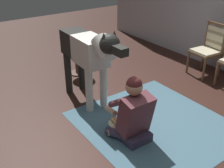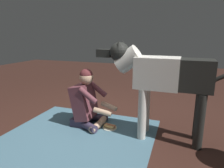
% 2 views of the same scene
% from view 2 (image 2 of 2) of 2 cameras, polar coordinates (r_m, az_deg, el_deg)
% --- Properties ---
extents(ground_plane, '(13.79, 13.79, 0.00)m').
position_cam_2_polar(ground_plane, '(2.95, -4.81, -13.50)').
color(ground_plane, '#3A2019').
extents(area_rug, '(2.02, 1.90, 0.01)m').
position_cam_2_polar(area_rug, '(2.80, -10.38, -15.19)').
color(area_rug, slate).
rests_on(area_rug, ground).
extents(person_sitting_on_floor, '(0.67, 0.58, 0.88)m').
position_cam_2_polar(person_sitting_on_floor, '(3.03, -7.23, -5.29)').
color(person_sitting_on_floor, '#3C324A').
rests_on(person_sitting_on_floor, ground).
extents(large_dog, '(1.69, 0.37, 1.30)m').
position_cam_2_polar(large_dog, '(2.59, 14.19, 2.15)').
color(large_dog, silver).
rests_on(large_dog, ground).
extents(hot_dog_on_plate, '(0.21, 0.21, 0.06)m').
position_cam_2_polar(hot_dog_on_plate, '(3.02, -0.63, -12.23)').
color(hot_dog_on_plate, silver).
rests_on(hot_dog_on_plate, ground).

